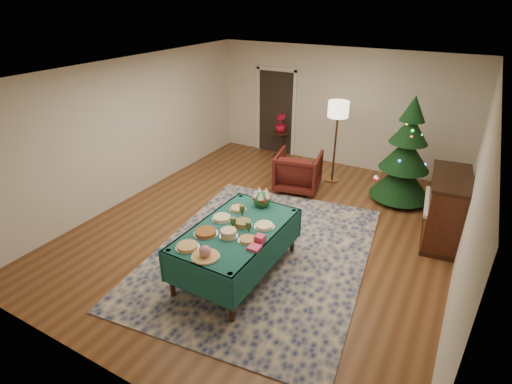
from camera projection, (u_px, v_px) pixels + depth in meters
The scene contains 25 objects.
room_shell at pixel (268, 157), 6.48m from camera, with size 7.00×7.00×7.00m.
doorway at pixel (276, 110), 10.00m from camera, with size 1.08×0.04×2.16m.
rug at pixel (261, 253), 6.38m from camera, with size 3.20×4.20×0.02m, color #141E4C.
buffet_table at pixel (236, 238), 5.69m from camera, with size 1.18×1.98×0.76m.
platter_0 at pixel (187, 246), 5.19m from camera, with size 0.32×0.32×0.05m.
platter_1 at pixel (205, 253), 4.99m from camera, with size 0.36×0.36×0.16m.
platter_2 at pixel (206, 232), 5.49m from camera, with size 0.34×0.34×0.05m.
platter_3 at pixel (229, 233), 5.42m from camera, with size 0.26×0.26×0.10m.
platter_4 at pixel (248, 240), 5.33m from camera, with size 0.26×0.26×0.04m.
platter_5 at pixel (222, 218), 5.83m from camera, with size 0.30×0.30×0.05m.
platter_6 at pixel (243, 223), 5.68m from camera, with size 0.28×0.28×0.07m.
platter_7 at pixel (264, 226), 5.65m from camera, with size 0.30×0.30×0.04m.
platter_8 at pixel (238, 209), 6.10m from camera, with size 0.26×0.26×0.04m.
goblet_0 at pixel (242, 210), 5.90m from camera, with size 0.08×0.08×0.18m.
goblet_1 at pixel (249, 227), 5.48m from camera, with size 0.08×0.08×0.18m.
goblet_2 at pixel (233, 223), 5.58m from camera, with size 0.08×0.08×0.18m.
napkin_stack at pixel (254, 248), 5.16m from camera, with size 0.15×0.15×0.04m, color #E74067.
gift_box at pixel (260, 239), 5.30m from camera, with size 0.12×0.12×0.10m, color #D53B62.
centerpiece at pixel (262, 198), 6.16m from camera, with size 0.27×0.28×0.32m.
armchair at pixel (298, 170), 8.27m from camera, with size 0.88×0.82×0.90m, color #44130E.
floor_lamp at pixel (338, 114), 8.19m from camera, with size 0.43×0.43×1.77m.
side_table at pixel (280, 145), 10.01m from camera, with size 0.36×0.36×0.65m.
potted_plant at pixel (280, 127), 9.81m from camera, with size 0.26×0.46×0.26m, color #A20B24.
christmas_tree at pixel (406, 156), 7.62m from camera, with size 1.45×1.45×2.10m.
piano at pixel (445, 209), 6.53m from camera, with size 0.75×1.39×1.16m.
Camera 1 is at (2.77, -5.37, 3.75)m, focal length 28.00 mm.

